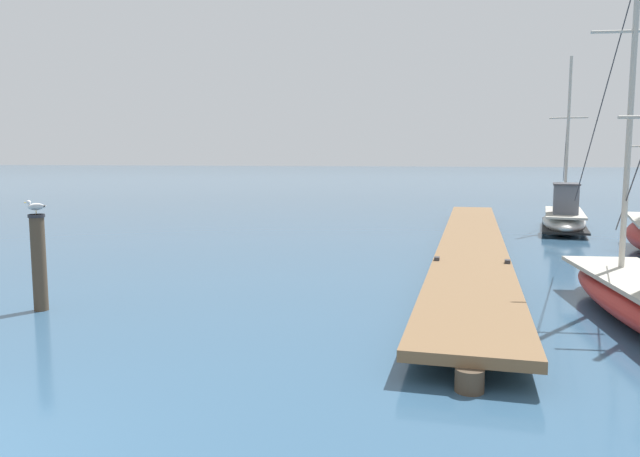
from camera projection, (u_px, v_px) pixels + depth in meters
name	position (u px, v px, depth m)	size (l,w,h in m)	color
floating_dock	(472.00, 240.00, 18.41)	(2.34, 23.40, 0.53)	brown
fishing_boat_2	(564.00, 217.00, 23.51)	(2.07, 6.41, 6.79)	silver
mooring_piling	(39.00, 261.00, 11.19)	(0.30, 0.30, 1.82)	#4C3D2D
perched_seagull	(36.00, 206.00, 11.07)	(0.32, 0.29, 0.27)	gold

